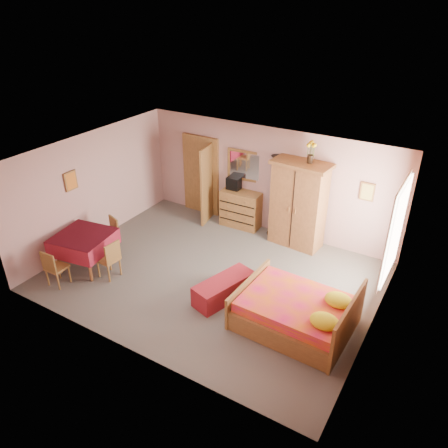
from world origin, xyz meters
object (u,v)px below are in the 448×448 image
Objects in this scene: chair_south at (57,267)px; chair_west at (61,236)px; chest_of_drawers at (241,209)px; bed at (296,304)px; dining_table at (85,251)px; chair_north at (108,236)px; bench at (224,289)px; stereo at (234,183)px; wardrobe at (298,205)px; chair_east at (108,259)px; wall_mirror at (246,166)px; sunflower_vase at (311,152)px; floor_lamp at (274,197)px.

chair_south is 1.08m from chair_west.
chest_of_drawers is 0.50× the size of bed.
dining_table is 0.70m from chair_north.
bench is (-1.48, 0.02, -0.25)m from bed.
chair_west reaches higher than bed.
stereo is 1.80m from wardrobe.
wardrobe is 2.50× the size of chair_south.
chair_east is at bearing -112.53° from chest_of_drawers.
bench is 1.57× the size of chair_south.
stereo is 3.63m from chair_east.
bed is at bearing -53.39° from wall_mirror.
bench is at bearing -101.26° from sunflower_vase.
stereo is 0.41× the size of chair_south.
wardrobe is at bearing 46.17° from chair_south.
stereo reaches higher than bed.
bench is (1.41, -2.82, -0.88)m from stereo.
sunflower_vase is 5.77m from chair_west.
bench is at bearing -162.62° from chair_north.
stereo is 0.32× the size of chair_west.
chair_east reaches higher than bench.
dining_table is 1.28× the size of chair_east.
wardrobe reaches higher than chair_south.
floor_lamp reaches higher than chair_west.
sunflower_vase is at bearing 45.19° from chair_south.
dining_table is at bearing -137.77° from sunflower_vase.
wall_mirror is at bearing 88.25° from chest_of_drawers.
chair_east is at bearing 67.27° from chair_west.
sunflower_vase reaches higher than chair_north.
sunflower_vase is (1.70, -0.29, 0.74)m from wall_mirror.
bench is 1.52× the size of chair_north.
wall_mirror is at bearing 167.13° from floor_lamp.
chair_east is (-2.98, -3.30, -1.86)m from sunflower_vase.
bench is at bearing 20.64° from chair_south.
stereo is 3.88m from dining_table.
chair_north reaches higher than bench.
chair_south reaches higher than bench.
chair_south is (-4.61, -1.32, -0.05)m from bed.
sunflower_vase reaches higher than stereo.
chair_north is 0.99× the size of chair_east.
chair_west reaches higher than chair_south.
bench is (1.16, -2.98, -1.34)m from wall_mirror.
sunflower_vase is at bearing -14.28° from wall_mirror.
chair_south is (-1.97, -4.33, -1.14)m from wall_mirror.
chair_north reaches higher than chair_south.
wardrobe is 4.81m from dining_table.
wall_mirror is 1.88m from sunflower_vase.
wall_mirror is 1.21× the size of chair_south.
floor_lamp reaches higher than bench.
floor_lamp is at bearing 124.35° from bed.
dining_table is at bearing 109.74° from chair_north.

